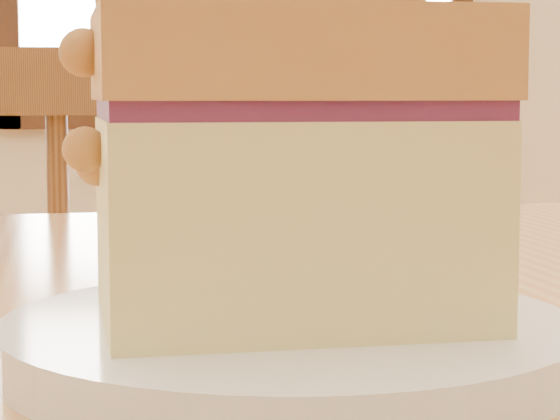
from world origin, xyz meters
name	(u,v)px	position (x,y,z in m)	size (l,w,h in m)	color
plate	(289,343)	(0.07, 0.25, 0.76)	(0.20, 0.20, 0.02)	white
cake_slice	(287,153)	(0.06, 0.25, 0.82)	(0.14, 0.11, 0.12)	#E9DC84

